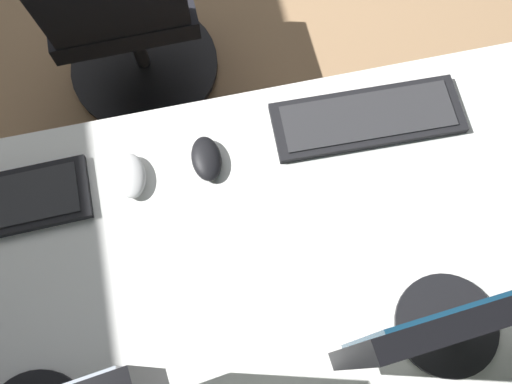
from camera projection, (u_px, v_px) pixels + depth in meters
desk at (261, 258)px, 1.14m from camera, size 1.81×0.73×0.73m
drawer_pedestal at (256, 293)px, 1.42m from camera, size 0.40×0.51×0.69m
monitor_secondary at (507, 307)px, 0.77m from camera, size 0.51×0.20×0.47m
keyboard_main at (367, 118)px, 1.16m from camera, size 0.42×0.15×0.02m
mouse_main at (131, 175)px, 1.11m from camera, size 0.06×0.10×0.03m
mouse_spare at (205, 159)px, 1.12m from camera, size 0.06×0.10×0.03m
office_chair at (121, 9)px, 1.60m from camera, size 0.56×0.56×0.97m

